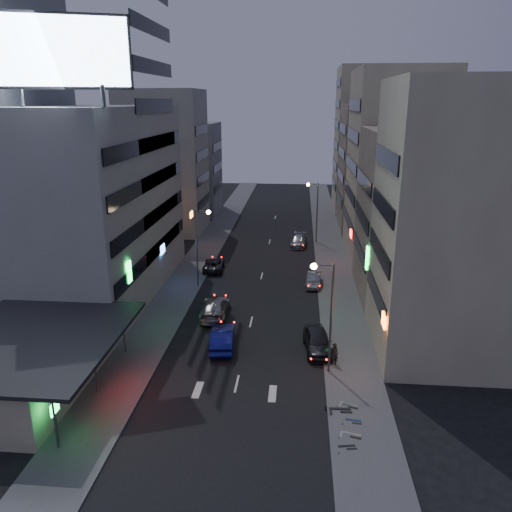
# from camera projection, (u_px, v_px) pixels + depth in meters

# --- Properties ---
(ground) EXTENTS (180.00, 180.00, 0.00)m
(ground) POSITION_uv_depth(u_px,v_px,m) (229.00, 419.00, 30.18)
(ground) COLOR black
(ground) RESTS_ON ground
(sidewalk_left) EXTENTS (4.00, 120.00, 0.12)m
(sidewalk_left) POSITION_uv_depth(u_px,v_px,m) (197.00, 262.00, 59.37)
(sidewalk_left) COLOR #4C4C4F
(sidewalk_left) RESTS_ON ground
(sidewalk_right) EXTENTS (4.00, 120.00, 0.12)m
(sidewalk_right) POSITION_uv_depth(u_px,v_px,m) (333.00, 266.00, 58.02)
(sidewalk_right) COLOR #4C4C4F
(sidewalk_right) RESTS_ON ground
(food_court) EXTENTS (11.00, 13.00, 3.88)m
(food_court) POSITION_uv_depth(u_px,v_px,m) (22.00, 363.00, 32.67)
(food_court) COLOR beige
(food_court) RESTS_ON ground
(white_building) EXTENTS (14.00, 24.00, 18.00)m
(white_building) POSITION_uv_depth(u_px,v_px,m) (81.00, 203.00, 47.96)
(white_building) COLOR #A2A29E
(white_building) RESTS_ON ground
(shophouse_near) EXTENTS (10.00, 11.00, 20.00)m
(shophouse_near) POSITION_uv_depth(u_px,v_px,m) (453.00, 223.00, 35.92)
(shophouse_near) COLOR beige
(shophouse_near) RESTS_ON ground
(shophouse_mid) EXTENTS (11.00, 12.00, 16.00)m
(shophouse_mid) POSITION_uv_depth(u_px,v_px,m) (421.00, 216.00, 47.41)
(shophouse_mid) COLOR tan
(shophouse_mid) RESTS_ON ground
(shophouse_far) EXTENTS (10.00, 14.00, 22.00)m
(shophouse_far) POSITION_uv_depth(u_px,v_px,m) (394.00, 167.00, 58.92)
(shophouse_far) COLOR beige
(shophouse_far) RESTS_ON ground
(far_left_a) EXTENTS (11.00, 10.00, 20.00)m
(far_left_a) POSITION_uv_depth(u_px,v_px,m) (164.00, 162.00, 71.31)
(far_left_a) COLOR #A2A29E
(far_left_a) RESTS_ON ground
(far_left_b) EXTENTS (12.00, 10.00, 15.00)m
(far_left_b) POSITION_uv_depth(u_px,v_px,m) (183.00, 168.00, 84.46)
(far_left_b) COLOR gray
(far_left_b) RESTS_ON ground
(far_right_a) EXTENTS (11.00, 12.00, 18.00)m
(far_right_a) POSITION_uv_depth(u_px,v_px,m) (379.00, 168.00, 73.74)
(far_right_a) COLOR tan
(far_right_a) RESTS_ON ground
(far_right_b) EXTENTS (12.00, 12.00, 24.00)m
(far_right_b) POSITION_uv_depth(u_px,v_px,m) (371.00, 140.00, 86.12)
(far_right_b) COLOR beige
(far_right_b) RESTS_ON ground
(billboard) EXTENTS (9.52, 3.75, 6.20)m
(billboard) POSITION_uv_depth(u_px,v_px,m) (57.00, 52.00, 34.32)
(billboard) COLOR #595B60
(billboard) RESTS_ON white_building
(street_lamp_right_near) EXTENTS (1.60, 0.44, 8.02)m
(street_lamp_right_near) POSITION_uv_depth(u_px,v_px,m) (326.00, 302.00, 33.79)
(street_lamp_right_near) COLOR #595B60
(street_lamp_right_near) RESTS_ON sidewalk_right
(street_lamp_left) EXTENTS (1.60, 0.44, 8.02)m
(street_lamp_left) POSITION_uv_depth(u_px,v_px,m) (200.00, 237.00, 50.00)
(street_lamp_left) COLOR #595B60
(street_lamp_left) RESTS_ON sidewalk_left
(street_lamp_right_far) EXTENTS (1.60, 0.44, 8.02)m
(street_lamp_right_far) POSITION_uv_depth(u_px,v_px,m) (314.00, 204.00, 66.12)
(street_lamp_right_far) COLOR #595B60
(street_lamp_right_far) RESTS_ON sidewalk_right
(parked_car_right_near) EXTENTS (2.45, 4.99, 1.64)m
(parked_car_right_near) POSITION_uv_depth(u_px,v_px,m) (318.00, 341.00, 38.21)
(parked_car_right_near) COLOR #292A2F
(parked_car_right_near) RESTS_ON ground
(parked_car_right_mid) EXTENTS (1.69, 4.10, 1.32)m
(parked_car_right_mid) POSITION_uv_depth(u_px,v_px,m) (314.00, 280.00, 51.82)
(parked_car_right_mid) COLOR gray
(parked_car_right_mid) RESTS_ON ground
(parked_car_left) EXTENTS (2.47, 4.82, 1.30)m
(parked_car_left) POSITION_uv_depth(u_px,v_px,m) (214.00, 265.00, 56.62)
(parked_car_left) COLOR #27292D
(parked_car_left) RESTS_ON ground
(parked_car_right_far) EXTENTS (2.29, 4.90, 1.38)m
(parked_car_right_far) POSITION_uv_depth(u_px,v_px,m) (299.00, 241.00, 66.04)
(parked_car_right_far) COLOR #93979A
(parked_car_right_far) RESTS_ON ground
(road_car_blue) EXTENTS (2.20, 5.09, 1.63)m
(road_car_blue) POSITION_uv_depth(u_px,v_px,m) (222.00, 338.00, 38.77)
(road_car_blue) COLOR navy
(road_car_blue) RESTS_ON ground
(road_car_silver) EXTENTS (2.46, 5.69, 1.63)m
(road_car_silver) POSITION_uv_depth(u_px,v_px,m) (215.00, 307.00, 44.50)
(road_car_silver) COLOR gray
(road_car_silver) RESTS_ON ground
(person) EXTENTS (0.65, 0.46, 1.70)m
(person) POSITION_uv_depth(u_px,v_px,m) (334.00, 354.00, 36.00)
(person) COLOR black
(person) RESTS_ON sidewalk_right
(scooter_black_a) EXTENTS (0.83, 1.73, 1.01)m
(scooter_black_a) POSITION_uv_depth(u_px,v_px,m) (355.00, 437.00, 27.65)
(scooter_black_a) COLOR black
(scooter_black_a) RESTS_ON sidewalk_right
(scooter_silver_a) EXTENTS (0.99, 1.85, 1.08)m
(scooter_silver_a) POSITION_uv_depth(u_px,v_px,m) (362.00, 427.00, 28.44)
(scooter_silver_a) COLOR #B5B8BD
(scooter_silver_a) RESTS_ON sidewalk_right
(scooter_blue) EXTENTS (0.81, 1.72, 1.01)m
(scooter_blue) POSITION_uv_depth(u_px,v_px,m) (363.00, 413.00, 29.72)
(scooter_blue) COLOR navy
(scooter_blue) RESTS_ON sidewalk_right
(scooter_black_b) EXTENTS (0.73, 2.04, 1.23)m
(scooter_black_b) POSITION_uv_depth(u_px,v_px,m) (351.00, 400.00, 30.88)
(scooter_black_b) COLOR black
(scooter_black_b) RESTS_ON sidewalk_right
(scooter_silver_b) EXTENTS (1.19, 1.87, 1.09)m
(scooter_silver_b) POSITION_uv_depth(u_px,v_px,m) (360.00, 398.00, 31.16)
(scooter_silver_b) COLOR #B4B6BD
(scooter_silver_b) RESTS_ON sidewalk_right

